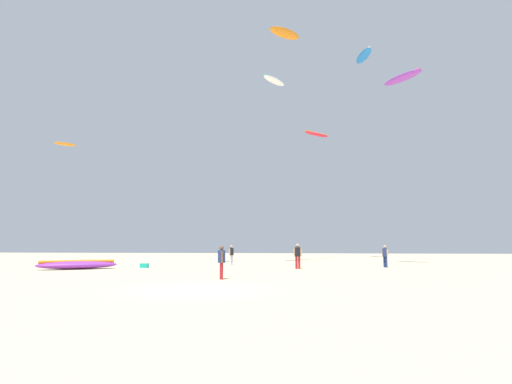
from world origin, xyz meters
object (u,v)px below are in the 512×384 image
(kite_aloft_3, at_px, (402,78))
(person_foreground, at_px, (222,260))
(kite_aloft_4, at_px, (316,134))
(kite_aloft_6, at_px, (274,81))
(person_midground, at_px, (298,254))
(person_right, at_px, (385,254))
(kite_aloft_0, at_px, (65,144))
(kite_aloft_1, at_px, (285,33))
(person_left, at_px, (231,253))
(cooler_box, at_px, (144,266))
(kite_grounded_near, at_px, (77,265))
(kite_aloft_2, at_px, (364,56))

(kite_aloft_3, bearing_deg, person_foreground, -129.51)
(kite_aloft_4, xyz_separation_m, kite_aloft_6, (-4.34, -8.36, 3.18))
(person_foreground, distance_m, person_midground, 9.45)
(person_foreground, bearing_deg, person_right, -149.91)
(person_midground, bearing_deg, kite_aloft_4, -0.16)
(kite_aloft_0, distance_m, kite_aloft_4, 27.55)
(person_right, relative_size, kite_aloft_3, 0.42)
(person_right, bearing_deg, kite_aloft_1, -83.84)
(kite_aloft_3, bearing_deg, person_midground, -143.25)
(person_left, height_order, kite_aloft_4, kite_aloft_4)
(person_foreground, xyz_separation_m, kite_aloft_4, (5.82, 26.19, 13.34))
(cooler_box, xyz_separation_m, kite_aloft_0, (-13.54, 10.96, 12.04))
(kite_aloft_0, bearing_deg, cooler_box, -38.98)
(kite_grounded_near, bearing_deg, person_foreground, -30.56)
(kite_aloft_3, bearing_deg, kite_aloft_6, 169.66)
(kite_grounded_near, height_order, kite_aloft_2, kite_aloft_2)
(kite_grounded_near, relative_size, kite_aloft_1, 1.48)
(kite_aloft_0, xyz_separation_m, kite_aloft_3, (33.84, -3.90, 4.10))
(kite_aloft_2, height_order, kite_aloft_6, kite_aloft_2)
(kite_aloft_0, xyz_separation_m, kite_aloft_1, (23.39, -1.07, 10.51))
(cooler_box, xyz_separation_m, kite_aloft_4, (13.14, 17.51, 14.11))
(person_midground, relative_size, cooler_box, 3.04)
(kite_aloft_0, relative_size, kite_aloft_2, 0.48)
(person_right, height_order, kite_aloft_0, kite_aloft_0)
(person_left, relative_size, kite_aloft_4, 0.47)
(kite_grounded_near, bearing_deg, kite_aloft_0, 126.59)
(kite_grounded_near, xyz_separation_m, kite_aloft_3, (24.15, 9.14, 16.01))
(kite_aloft_2, distance_m, kite_aloft_6, 16.61)
(person_midground, relative_size, kite_aloft_4, 0.51)
(kite_aloft_1, xyz_separation_m, kite_aloft_3, (10.45, -2.83, -6.41))
(kite_grounded_near, distance_m, kite_aloft_6, 24.10)
(kite_aloft_1, relative_size, kite_aloft_6, 1.09)
(person_left, xyz_separation_m, kite_aloft_0, (-19.05, 6.34, 11.27))
(kite_aloft_1, bearing_deg, kite_grounded_near, -138.87)
(person_left, relative_size, kite_aloft_3, 0.42)
(person_foreground, relative_size, kite_aloft_6, 0.51)
(kite_aloft_0, bearing_deg, kite_aloft_6, -4.62)
(person_midground, xyz_separation_m, kite_aloft_3, (9.37, 7.00, 15.31))
(person_midground, xyz_separation_m, kite_aloft_1, (-1.07, 9.83, 21.71))
(kite_aloft_0, bearing_deg, person_left, -18.42)
(person_foreground, relative_size, person_right, 1.00)
(kite_aloft_2, xyz_separation_m, kite_aloft_4, (-6.04, -2.39, -10.43))
(person_foreground, height_order, person_left, person_foreground)
(person_midground, xyz_separation_m, kite_aloft_2, (8.26, 19.84, 23.71))
(kite_aloft_0, distance_m, kite_aloft_6, 23.02)
(person_midground, xyz_separation_m, cooler_box, (-10.92, -0.06, -0.84))
(person_foreground, relative_size, person_midground, 0.94)
(person_left, relative_size, kite_aloft_6, 0.50)
(person_right, bearing_deg, cooler_box, -30.60)
(person_midground, distance_m, kite_aloft_1, 23.86)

